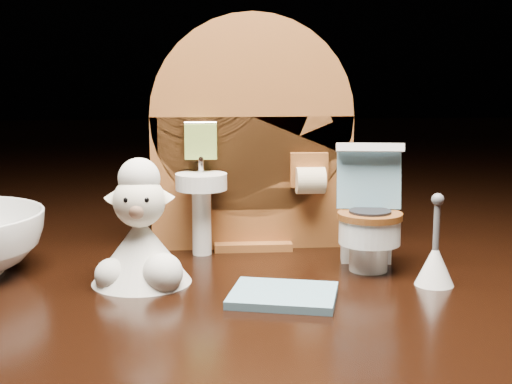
% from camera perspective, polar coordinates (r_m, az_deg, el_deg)
% --- Properties ---
extents(backdrop_panel, '(0.13, 0.05, 0.15)m').
position_cam_1_polar(backdrop_panel, '(0.46, -0.42, 3.63)').
color(backdrop_panel, brown).
rests_on(backdrop_panel, ground).
extents(toy_toilet, '(0.04, 0.05, 0.07)m').
position_cam_1_polar(toy_toilet, '(0.42, 8.99, -2.42)').
color(toy_toilet, white).
rests_on(toy_toilet, ground).
extents(bath_mat, '(0.06, 0.06, 0.00)m').
position_cam_1_polar(bath_mat, '(0.37, 2.20, -8.26)').
color(bath_mat, slate).
rests_on(bath_mat, ground).
extents(toilet_brush, '(0.02, 0.02, 0.05)m').
position_cam_1_polar(toilet_brush, '(0.40, 14.13, -5.39)').
color(toilet_brush, white).
rests_on(toilet_brush, ground).
extents(plush_lamb, '(0.05, 0.05, 0.07)m').
position_cam_1_polar(plush_lamb, '(0.39, -9.19, -3.79)').
color(plush_lamb, beige).
rests_on(plush_lamb, ground).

